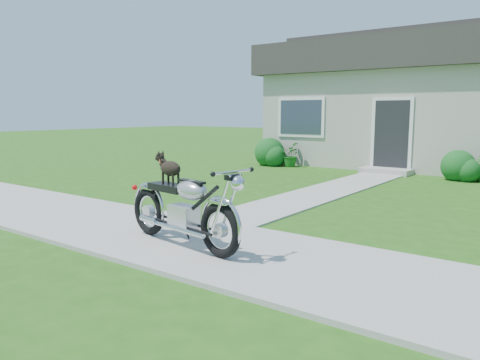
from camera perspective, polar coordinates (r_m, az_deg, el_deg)
name	(u,v)px	position (r m, az deg, el deg)	size (l,w,h in m)	color
ground	(263,258)	(5.79, 2.85, -9.45)	(80.00, 80.00, 0.00)	#235114
sidewalk	(263,256)	(5.79, 2.86, -9.27)	(24.00, 2.20, 0.04)	#9E9B93
walkway	(330,190)	(10.76, 10.95, -1.22)	(1.20, 8.00, 0.03)	#9E9B93
house	(471,100)	(16.88, 26.35, 8.77)	(12.60, 7.03, 4.50)	#B5B0A3
shrub_row	(443,164)	(13.50, 23.55, 1.79)	(10.57, 1.00, 1.00)	#15501B
potted_plant_left	(289,155)	(15.30, 6.04, 3.07)	(0.69, 0.60, 0.77)	#185C19
motorcycle_with_dog	(183,207)	(6.07, -6.98, -3.25)	(2.21, 0.68, 1.18)	black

